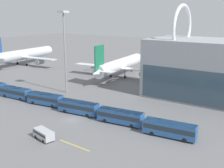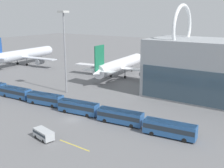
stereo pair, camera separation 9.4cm
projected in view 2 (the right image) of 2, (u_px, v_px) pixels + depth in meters
ground_plane at (73, 119)px, 69.99m from camera, size 440.00×440.00×0.00m
airliner_at_gate_near at (23, 55)px, 142.17m from camera, size 43.47×41.52×14.72m
airliner_at_gate_far at (119, 65)px, 114.65m from camera, size 39.93×41.94×14.68m
shuttle_bus_1 at (15, 92)px, 87.20m from camera, size 11.49×3.42×3.33m
shuttle_bus_2 at (45, 98)px, 80.64m from camera, size 11.60×4.17×3.33m
shuttle_bus_3 at (78, 107)px, 73.54m from camera, size 11.59×4.04×3.33m
shuttle_bus_4 at (120, 116)px, 66.95m from camera, size 11.58×3.99×3.33m
shuttle_bus_5 at (170, 128)px, 59.74m from camera, size 11.57×3.90×3.33m
service_van_foreground at (44, 134)px, 58.85m from camera, size 5.55×3.22×2.08m
floodlight_mast at (64, 37)px, 89.19m from camera, size 2.63×2.63×26.49m
lane_stripe_0 at (86, 107)px, 79.43m from camera, size 7.64×0.61×0.01m
lane_stripe_2 at (74, 145)px, 56.36m from camera, size 8.26×0.69×0.01m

